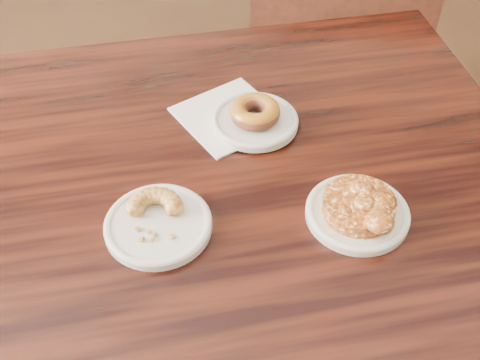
{
  "coord_description": "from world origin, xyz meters",
  "views": [
    {
      "loc": [
        -0.19,
        -0.5,
        1.45
      ],
      "look_at": [
        -0.17,
        0.14,
        0.8
      ],
      "focal_mm": 45.0,
      "sensor_mm": 36.0,
      "label": 1
    }
  ],
  "objects_px": {
    "apple_fritter": "(359,203)",
    "cafe_table": "(245,327)",
    "glazed_donut": "(255,112)",
    "chair_far": "(334,40)",
    "cruller_fragment": "(157,217)"
  },
  "relations": [
    {
      "from": "apple_fritter",
      "to": "cafe_table",
      "type": "bearing_deg",
      "value": 168.44
    },
    {
      "from": "glazed_donut",
      "to": "apple_fritter",
      "type": "distance_m",
      "value": 0.26
    },
    {
      "from": "cafe_table",
      "to": "apple_fritter",
      "type": "xyz_separation_m",
      "value": [
        0.17,
        -0.03,
        0.41
      ]
    },
    {
      "from": "chair_far",
      "to": "apple_fritter",
      "type": "relative_size",
      "value": 6.01
    },
    {
      "from": "chair_far",
      "to": "cruller_fragment",
      "type": "relative_size",
      "value": 9.05
    },
    {
      "from": "apple_fritter",
      "to": "cruller_fragment",
      "type": "bearing_deg",
      "value": -177.22
    },
    {
      "from": "cafe_table",
      "to": "cruller_fragment",
      "type": "bearing_deg",
      "value": -169.51
    },
    {
      "from": "cafe_table",
      "to": "glazed_donut",
      "type": "height_order",
      "value": "glazed_donut"
    },
    {
      "from": "cafe_table",
      "to": "apple_fritter",
      "type": "bearing_deg",
      "value": -21.08
    },
    {
      "from": "cafe_table",
      "to": "apple_fritter",
      "type": "height_order",
      "value": "apple_fritter"
    },
    {
      "from": "cafe_table",
      "to": "cruller_fragment",
      "type": "height_order",
      "value": "cruller_fragment"
    },
    {
      "from": "glazed_donut",
      "to": "cruller_fragment",
      "type": "xyz_separation_m",
      "value": [
        -0.16,
        -0.23,
        -0.01
      ]
    },
    {
      "from": "cafe_table",
      "to": "apple_fritter",
      "type": "relative_size",
      "value": 6.7
    },
    {
      "from": "cafe_table",
      "to": "glazed_donut",
      "type": "xyz_separation_m",
      "value": [
        0.02,
        0.18,
        0.41
      ]
    },
    {
      "from": "chair_far",
      "to": "glazed_donut",
      "type": "distance_m",
      "value": 0.86
    }
  ]
}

